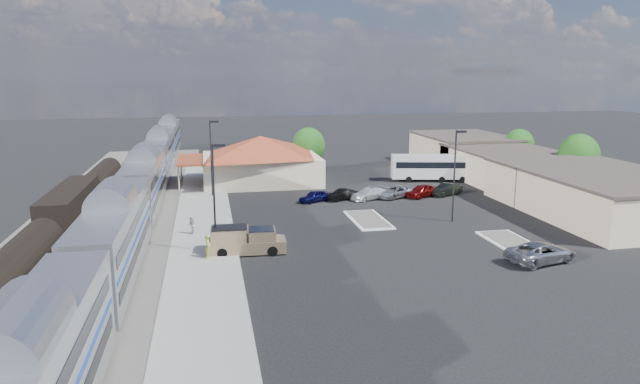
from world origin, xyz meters
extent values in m
plane|color=black|center=(0.00, 0.00, 0.00)|extent=(280.00, 280.00, 0.00)
cube|color=#4C4944|center=(-21.00, 8.00, 0.06)|extent=(16.00, 100.00, 0.12)
cube|color=gray|center=(-12.00, 6.00, 0.09)|extent=(5.50, 92.00, 0.18)
cube|color=silver|center=(-18.00, -10.26, 3.05)|extent=(3.00, 20.00, 5.00)
cube|color=black|center=(-18.00, -10.26, 0.30)|extent=(2.20, 16.00, 0.60)
cube|color=silver|center=(-18.00, 10.74, 3.05)|extent=(3.00, 20.00, 5.00)
cube|color=black|center=(-18.00, 10.74, 0.30)|extent=(2.20, 16.00, 0.60)
cube|color=silver|center=(-18.00, 31.74, 3.05)|extent=(3.00, 20.00, 5.00)
cube|color=black|center=(-18.00, 31.74, 0.30)|extent=(2.20, 16.00, 0.60)
cube|color=silver|center=(-18.00, 52.74, 3.05)|extent=(3.00, 20.00, 5.00)
cube|color=black|center=(-18.00, 52.74, 0.30)|extent=(2.20, 16.00, 0.60)
cylinder|color=black|center=(-24.00, -12.15, 2.10)|extent=(2.80, 14.00, 2.80)
cube|color=black|center=(-24.00, -12.15, 0.30)|extent=(2.20, 12.00, 0.60)
cube|color=black|center=(-24.00, 3.85, 2.20)|extent=(2.80, 14.00, 3.60)
cube|color=black|center=(-24.00, 3.85, 0.30)|extent=(2.20, 12.00, 0.60)
cylinder|color=black|center=(-24.00, 19.85, 2.10)|extent=(2.80, 14.00, 2.80)
cube|color=black|center=(-24.00, 19.85, 0.30)|extent=(2.20, 12.00, 0.60)
cube|color=#BEB18B|center=(-4.50, 24.00, 1.80)|extent=(15.00, 12.00, 3.60)
pyramid|color=maroon|center=(-4.50, 24.00, 4.90)|extent=(15.30, 12.24, 2.60)
cube|color=maroon|center=(-13.60, 24.00, 3.30)|extent=(3.20, 9.60, 0.25)
cube|color=#C6B28C|center=(28.00, 0.00, 2.10)|extent=(14.00, 22.00, 4.20)
cube|color=#3F3833|center=(28.00, 0.00, 4.35)|extent=(14.40, 22.40, 0.30)
cube|color=#C6B28C|center=(28.00, 18.00, 2.00)|extent=(12.00, 18.00, 4.00)
cube|color=#3F3833|center=(28.00, 18.00, 4.15)|extent=(12.40, 18.40, 0.30)
cube|color=#C6B28C|center=(28.00, 32.00, 2.25)|extent=(12.00, 16.00, 4.50)
cube|color=#3F3833|center=(28.00, 32.00, 4.65)|extent=(12.40, 16.40, 0.30)
cube|color=silver|center=(4.00, 2.00, 0.07)|extent=(3.30, 7.50, 0.15)
cube|color=#4C4944|center=(4.00, 2.00, 0.16)|extent=(2.70, 6.90, 0.10)
cube|color=silver|center=(14.00, -8.00, 0.07)|extent=(3.30, 7.50, 0.15)
cube|color=#4C4944|center=(14.00, -8.00, 0.16)|extent=(2.70, 6.90, 0.10)
cylinder|color=black|center=(-11.00, -6.00, 4.50)|extent=(0.16, 0.16, 9.00)
cube|color=black|center=(-10.50, -6.00, 8.85)|extent=(1.00, 0.25, 0.22)
cylinder|color=black|center=(-11.00, 16.00, 4.50)|extent=(0.16, 0.16, 9.00)
cube|color=black|center=(-10.50, 16.00, 8.85)|extent=(1.00, 0.25, 0.22)
cylinder|color=black|center=(12.00, 0.00, 4.50)|extent=(0.16, 0.16, 9.00)
cube|color=black|center=(12.50, 0.00, 8.85)|extent=(1.00, 0.25, 0.22)
cylinder|color=#382314|center=(34.00, 12.00, 1.43)|extent=(0.30, 0.30, 2.86)
ellipsoid|color=#1A4513|center=(34.00, 12.00, 4.23)|extent=(4.94, 4.94, 5.46)
cylinder|color=#382314|center=(34.00, 26.00, 1.28)|extent=(0.30, 0.30, 2.55)
ellipsoid|color=#1A4513|center=(34.00, 26.00, 3.77)|extent=(4.41, 4.41, 4.87)
cylinder|color=#382314|center=(3.00, 30.00, 1.36)|extent=(0.30, 0.30, 2.73)
ellipsoid|color=#1A4513|center=(3.00, 30.00, 4.03)|extent=(4.71, 4.71, 5.21)
cube|color=tan|center=(-8.50, -6.04, 0.62)|extent=(6.34, 2.60, 1.02)
cube|color=tan|center=(-8.50, -6.04, 1.41)|extent=(2.48, 2.28, 1.08)
cube|color=tan|center=(-8.50, -6.04, 1.53)|extent=(3.10, 2.31, 1.24)
cylinder|color=black|center=(-6.57, -7.16, 0.41)|extent=(0.83, 0.36, 0.81)
cylinder|color=black|center=(-6.45, -5.13, 0.41)|extent=(0.83, 0.36, 0.81)
cylinder|color=black|center=(-10.55, -6.94, 0.41)|extent=(0.83, 0.36, 0.81)
cylinder|color=black|center=(-10.43, -4.91, 0.41)|extent=(0.83, 0.36, 0.81)
imported|color=#94959B|center=(13.63, -12.79, 0.80)|extent=(6.25, 3.99, 1.60)
cube|color=white|center=(18.21, 20.44, 1.96)|extent=(11.21, 4.66, 3.10)
cube|color=black|center=(18.21, 20.44, 2.34)|extent=(10.36, 4.51, 0.82)
cylinder|color=black|center=(21.73, 18.58, 0.41)|extent=(0.86, 0.44, 0.82)
cylinder|color=black|center=(22.18, 20.67, 0.41)|extent=(0.86, 0.44, 0.82)
cylinder|color=black|center=(14.77, 20.10, 0.41)|extent=(0.86, 0.44, 0.82)
cylinder|color=black|center=(15.23, 22.19, 0.41)|extent=(0.86, 0.44, 0.82)
imported|color=#A4B639|center=(-11.63, -7.26, 1.12)|extent=(0.52, 0.73, 1.87)
imported|color=silver|center=(-13.04, -0.15, 0.99)|extent=(0.79, 0.91, 1.61)
imported|color=#0B0C39|center=(0.36, 11.19, 0.66)|extent=(4.13, 3.15, 1.31)
imported|color=black|center=(3.56, 11.49, 0.64)|extent=(4.07, 2.89, 1.27)
imported|color=silver|center=(6.76, 11.19, 0.70)|extent=(5.20, 3.83, 1.40)
imported|color=gray|center=(9.96, 11.49, 0.69)|extent=(5.43, 4.28, 1.37)
imported|color=maroon|center=(13.16, 11.19, 0.75)|extent=(4.70, 3.60, 1.49)
imported|color=black|center=(16.36, 11.49, 0.71)|extent=(4.53, 3.21, 1.42)
camera|label=1|loc=(-11.32, -50.73, 14.48)|focal=32.00mm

